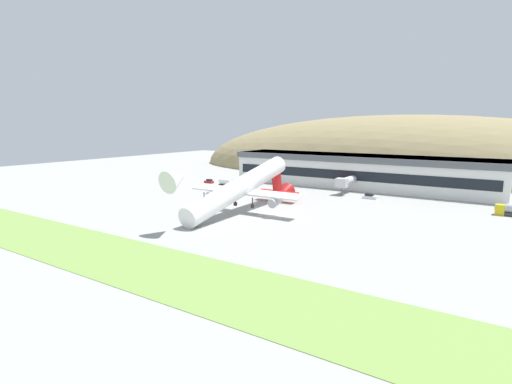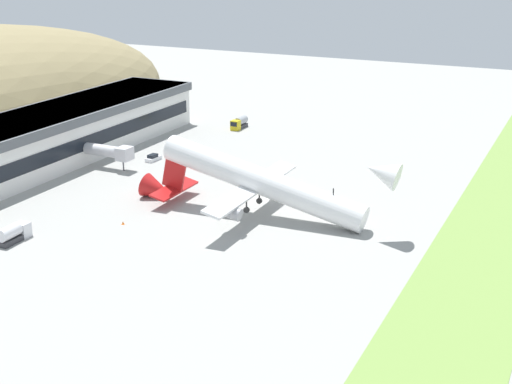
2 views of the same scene
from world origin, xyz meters
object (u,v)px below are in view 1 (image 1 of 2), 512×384
(terminal_building, at_px, (359,169))
(fuel_truck, at_px, (510,210))
(cargo_airplane, at_px, (242,188))
(jetway_0, at_px, (346,181))
(service_car_0, at_px, (370,197))
(traffic_cone_0, at_px, (240,195))
(box_truck, at_px, (227,183))
(service_car_1, at_px, (209,181))

(terminal_building, height_order, fuel_truck, terminal_building)
(cargo_airplane, bearing_deg, terminal_building, 79.42)
(jetway_0, height_order, fuel_truck, jetway_0)
(service_car_0, xyz_separation_m, fuel_truck, (36.14, -3.95, 0.83))
(cargo_airplane, bearing_deg, fuel_truck, 29.82)
(traffic_cone_0, bearing_deg, fuel_truck, 10.49)
(terminal_building, xyz_separation_m, traffic_cone_0, (-25.28, -37.83, -6.23))
(jetway_0, bearing_deg, terminal_building, 94.27)
(service_car_0, height_order, box_truck, box_truck)
(box_truck, bearing_deg, fuel_truck, 0.99)
(terminal_building, distance_m, service_car_1, 56.13)
(cargo_airplane, xyz_separation_m, box_truck, (-28.83, 31.47, -4.82))
(cargo_airplane, height_order, box_truck, cargo_airplane)
(jetway_0, relative_size, service_car_1, 3.14)
(box_truck, bearing_deg, cargo_airplane, -47.51)
(terminal_building, xyz_separation_m, fuel_truck, (46.79, -24.48, -5.06))
(jetway_0, distance_m, box_truck, 42.06)
(cargo_airplane, bearing_deg, box_truck, 132.49)
(jetway_0, distance_m, cargo_airplane, 43.34)
(fuel_truck, height_order, box_truck, box_truck)
(service_car_0, height_order, traffic_cone_0, service_car_0)
(jetway_0, relative_size, service_car_0, 2.70)
(fuel_truck, bearing_deg, terminal_building, 152.38)
(terminal_building, relative_size, fuel_truck, 14.32)
(cargo_airplane, bearing_deg, jetway_0, 74.02)
(terminal_building, distance_m, traffic_cone_0, 45.92)
(jetway_0, xyz_separation_m, service_car_1, (-52.41, -6.33, -3.36))
(terminal_building, xyz_separation_m, jetway_0, (1.18, -15.85, -2.53))
(service_car_1, bearing_deg, terminal_building, 23.41)
(box_truck, bearing_deg, jetway_0, 13.97)
(service_car_0, distance_m, box_truck, 50.51)
(service_car_1, relative_size, traffic_cone_0, 6.46)
(terminal_building, relative_size, jetway_0, 7.97)
(terminal_building, relative_size, traffic_cone_0, 161.72)
(jetway_0, xyz_separation_m, fuel_truck, (45.61, -8.64, -2.53))
(cargo_airplane, bearing_deg, service_car_0, 59.93)
(cargo_airplane, distance_m, box_truck, 42.95)
(service_car_0, bearing_deg, terminal_building, 117.41)
(jetway_0, bearing_deg, service_car_1, -173.12)
(cargo_airplane, bearing_deg, traffic_cone_0, 126.55)
(terminal_building, height_order, cargo_airplane, cargo_airplane)
(terminal_building, relative_size, service_car_0, 21.53)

